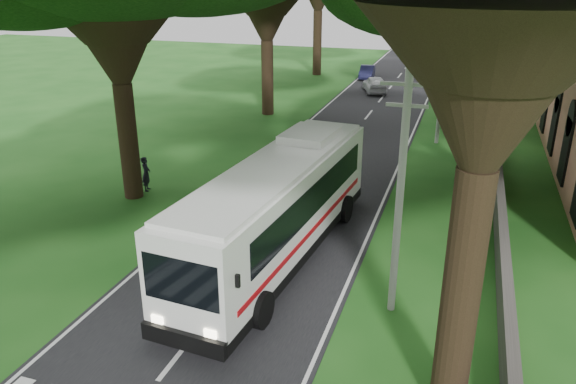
% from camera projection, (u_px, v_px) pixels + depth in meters
% --- Properties ---
extents(road, '(8.00, 120.00, 0.04)m').
position_uv_depth(road, '(349.00, 139.00, 36.86)').
color(road, black).
rests_on(road, ground).
extents(property_wall, '(0.35, 50.00, 1.20)m').
position_uv_depth(property_wall, '(495.00, 148.00, 33.17)').
color(property_wall, '#383533').
rests_on(property_wall, ground).
extents(pole_near, '(1.60, 0.24, 8.00)m').
position_uv_depth(pole_near, '(400.00, 191.00, 16.94)').
color(pole_near, gray).
rests_on(pole_near, ground).
extents(pole_mid, '(1.60, 0.24, 8.00)m').
position_uv_depth(pole_mid, '(443.00, 78.00, 34.62)').
color(pole_mid, gray).
rests_on(pole_mid, ground).
extents(pole_far, '(1.60, 0.24, 8.00)m').
position_uv_depth(pole_far, '(457.00, 41.00, 52.30)').
color(pole_far, gray).
rests_on(pole_far, ground).
extents(coach_bus, '(3.97, 13.37, 3.89)m').
position_uv_depth(coach_bus, '(279.00, 207.00, 21.12)').
color(coach_bus, white).
rests_on(coach_bus, ground).
extents(distant_car_a, '(3.05, 4.70, 1.49)m').
position_uv_depth(distant_car_a, '(375.00, 84.00, 50.62)').
color(distant_car_a, '#B4B5B9').
rests_on(distant_car_a, road).
extents(distant_car_b, '(1.65, 3.96, 1.27)m').
position_uv_depth(distant_car_b, '(367.00, 72.00, 57.18)').
color(distant_car_b, '#22224F').
rests_on(distant_car_b, road).
extents(distant_car_c, '(2.73, 4.52, 1.23)m').
position_uv_depth(distant_car_c, '(421.00, 64.00, 62.12)').
color(distant_car_c, maroon).
rests_on(distant_car_c, road).
extents(pedestrian, '(0.61, 0.75, 1.77)m').
position_uv_depth(pedestrian, '(146.00, 174.00, 28.08)').
color(pedestrian, black).
rests_on(pedestrian, ground).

